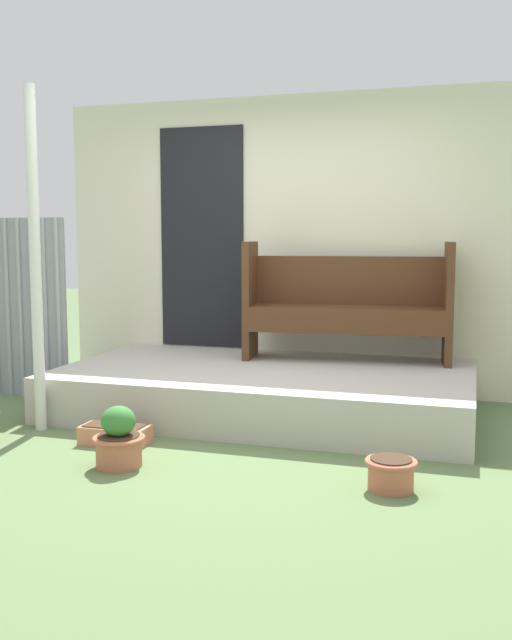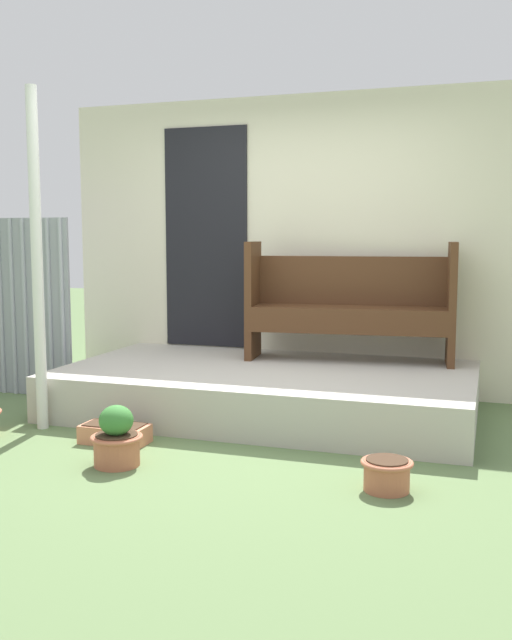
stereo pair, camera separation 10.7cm
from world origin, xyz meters
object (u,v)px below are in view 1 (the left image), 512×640
flower_pot_right (391,472)px  planter_box_rect (115,434)px  flower_pot_middle (119,440)px  support_post (35,261)px  bench (347,300)px

flower_pot_right → planter_box_rect: bearing=169.9°
flower_pot_middle → support_post: bearing=148.1°
support_post → flower_pot_middle: bearing=-31.9°
flower_pot_right → planter_box_rect: size_ratio=0.64×
flower_pot_middle → planter_box_rect: size_ratio=0.82×
bench → flower_pot_middle: 2.42m
bench → flower_pot_middle: size_ratio=4.63×
bench → flower_pot_middle: (-1.00, -2.09, -0.69)m
bench → flower_pot_right: 2.23m
flower_pot_right → planter_box_rect: 1.88m
bench → planter_box_rect: 2.24m
flower_pot_middle → planter_box_rect: flower_pot_middle is taller
support_post → planter_box_rect: bearing=-13.6°
planter_box_rect → bench: bearing=53.4°
flower_pot_right → planter_box_rect: flower_pot_right is taller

